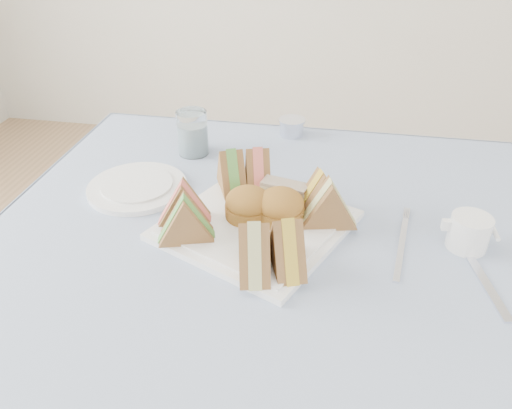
% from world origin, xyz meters
% --- Properties ---
extents(table, '(0.90, 0.90, 0.74)m').
position_xyz_m(table, '(0.00, 0.00, 0.37)').
color(table, brown).
rests_on(table, floor).
extents(tablecloth, '(1.02, 1.02, 0.01)m').
position_xyz_m(tablecloth, '(0.00, 0.00, 0.74)').
color(tablecloth, '#A3B6C5').
rests_on(tablecloth, table).
extents(serving_plate, '(0.38, 0.38, 0.01)m').
position_xyz_m(serving_plate, '(-0.03, 0.06, 0.75)').
color(serving_plate, white).
rests_on(serving_plate, tablecloth).
extents(sandwich_fl_a, '(0.10, 0.06, 0.08)m').
position_xyz_m(sandwich_fl_a, '(-0.15, 0.04, 0.80)').
color(sandwich_fl_a, brown).
rests_on(sandwich_fl_a, serving_plate).
extents(sandwich_fl_b, '(0.10, 0.07, 0.08)m').
position_xyz_m(sandwich_fl_b, '(-0.14, -0.01, 0.80)').
color(sandwich_fl_b, brown).
rests_on(sandwich_fl_b, serving_plate).
extents(sandwich_fr_a, '(0.08, 0.11, 0.09)m').
position_xyz_m(sandwich_fr_a, '(0.04, -0.05, 0.80)').
color(sandwich_fr_a, brown).
rests_on(sandwich_fr_a, serving_plate).
extents(sandwich_fr_b, '(0.07, 0.11, 0.09)m').
position_xyz_m(sandwich_fr_b, '(-0.01, -0.07, 0.80)').
color(sandwich_fr_b, brown).
rests_on(sandwich_fr_b, serving_plate).
extents(sandwich_bl_a, '(0.08, 0.11, 0.09)m').
position_xyz_m(sandwich_bl_a, '(-0.10, 0.16, 0.80)').
color(sandwich_bl_a, brown).
rests_on(sandwich_bl_a, serving_plate).
extents(sandwich_bl_b, '(0.07, 0.11, 0.09)m').
position_xyz_m(sandwich_bl_b, '(-0.05, 0.18, 0.80)').
color(sandwich_bl_b, brown).
rests_on(sandwich_bl_b, serving_plate).
extents(sandwich_br_a, '(0.11, 0.07, 0.09)m').
position_xyz_m(sandwich_br_a, '(0.10, 0.08, 0.80)').
color(sandwich_br_a, brown).
rests_on(sandwich_br_a, serving_plate).
extents(sandwich_br_b, '(0.10, 0.08, 0.08)m').
position_xyz_m(sandwich_br_b, '(0.08, 0.12, 0.80)').
color(sandwich_br_b, brown).
rests_on(sandwich_br_b, serving_plate).
extents(scone_left, '(0.11, 0.11, 0.06)m').
position_xyz_m(scone_left, '(-0.05, 0.07, 0.79)').
color(scone_left, '#A1652B').
rests_on(scone_left, serving_plate).
extents(scone_right, '(0.10, 0.10, 0.06)m').
position_xyz_m(scone_right, '(0.01, 0.07, 0.79)').
color(scone_right, '#A1652B').
rests_on(scone_right, serving_plate).
extents(pastry_slice, '(0.09, 0.05, 0.04)m').
position_xyz_m(pastry_slice, '(0.01, 0.13, 0.78)').
color(pastry_slice, '#D2BE8A').
rests_on(pastry_slice, serving_plate).
extents(side_plate, '(0.26, 0.26, 0.01)m').
position_xyz_m(side_plate, '(-0.29, 0.14, 0.75)').
color(side_plate, white).
rests_on(side_plate, tablecloth).
extents(water_glass, '(0.08, 0.08, 0.10)m').
position_xyz_m(water_glass, '(-0.22, 0.32, 0.80)').
color(water_glass, white).
rests_on(water_glass, tablecloth).
extents(tea_strainer, '(0.07, 0.07, 0.04)m').
position_xyz_m(tea_strainer, '(-0.01, 0.46, 0.76)').
color(tea_strainer, silver).
rests_on(tea_strainer, tablecloth).
extents(knife, '(0.05, 0.18, 0.00)m').
position_xyz_m(knife, '(0.34, -0.02, 0.75)').
color(knife, silver).
rests_on(knife, tablecloth).
extents(fork, '(0.04, 0.18, 0.00)m').
position_xyz_m(fork, '(0.22, 0.04, 0.75)').
color(fork, silver).
rests_on(fork, tablecloth).
extents(creamer_jug, '(0.07, 0.07, 0.06)m').
position_xyz_m(creamer_jug, '(0.33, 0.07, 0.78)').
color(creamer_jug, white).
rests_on(creamer_jug, tablecloth).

